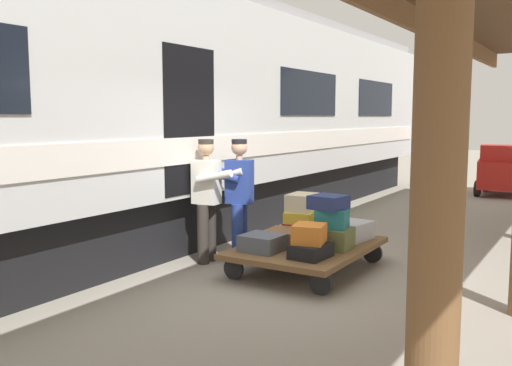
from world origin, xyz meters
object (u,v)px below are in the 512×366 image
object	(u,v)px
luggage_cart	(307,248)
suitcase_orange_carryall	(309,234)
suitcase_olive_duffel	(331,238)
baggage_tug	(501,171)
suitcase_black_hardshell	(311,251)
porter_by_door	(208,196)
porter_in_overalls	(238,196)
suitcase_gray_aluminum	(348,231)
suitcase_cream_canvas	(302,202)
suitcase_red_plastic	(304,228)
suitcase_yellow_case	(302,216)
suitcase_brown_leather	(285,236)
suitcase_slate_roller	(263,243)
train_car	(111,113)
suitcase_teal_softside	(332,218)
suitcase_navy_fabric	(329,202)

from	to	relation	value
luggage_cart	suitcase_orange_carryall	distance (m)	0.69
suitcase_olive_duffel	baggage_tug	xyz separation A→B (m)	(-0.70, -9.04, 0.16)
suitcase_black_hardshell	porter_by_door	world-z (taller)	porter_by_door
porter_in_overalls	suitcase_orange_carryall	bearing A→B (deg)	160.40
suitcase_gray_aluminum	suitcase_orange_carryall	distance (m)	1.13
suitcase_cream_canvas	baggage_tug	bearing A→B (deg)	-99.49
suitcase_red_plastic	suitcase_yellow_case	distance (m)	0.17
suitcase_red_plastic	porter_in_overalls	size ratio (longest dim) A/B	0.36
luggage_cart	suitcase_brown_leather	distance (m)	0.36
suitcase_gray_aluminum	suitcase_slate_roller	xyz separation A→B (m)	(0.67, 1.16, -0.02)
train_car	baggage_tug	world-z (taller)	train_car
suitcase_gray_aluminum	luggage_cart	bearing A→B (deg)	60.01
train_car	suitcase_orange_carryall	distance (m)	3.69
suitcase_black_hardshell	suitcase_cream_canvas	bearing A→B (deg)	-58.60
suitcase_gray_aluminum	suitcase_teal_softside	distance (m)	0.60
suitcase_red_plastic	suitcase_navy_fabric	world-z (taller)	suitcase_navy_fabric
train_car	suitcase_olive_duffel	world-z (taller)	train_car
suitcase_red_plastic	suitcase_yellow_case	xyz separation A→B (m)	(0.04, -0.00, 0.17)
suitcase_yellow_case	porter_in_overalls	bearing A→B (deg)	44.38
suitcase_teal_softside	suitcase_slate_roller	bearing A→B (deg)	42.70
suitcase_teal_softside	porter_by_door	bearing A→B (deg)	12.36
train_car	suitcase_slate_roller	world-z (taller)	train_car
luggage_cart	suitcase_slate_roller	size ratio (longest dim) A/B	4.35
suitcase_yellow_case	baggage_tug	xyz separation A→B (m)	(-1.41, -8.45, 0.03)
luggage_cart	suitcase_navy_fabric	world-z (taller)	suitcase_navy_fabric
suitcase_brown_leather	suitcase_gray_aluminum	size ratio (longest dim) A/B	0.85
luggage_cart	suitcase_black_hardshell	distance (m)	0.68
train_car	porter_by_door	world-z (taller)	train_car
train_car	suitcase_cream_canvas	size ratio (longest dim) A/B	43.68
suitcase_olive_duffel	suitcase_orange_carryall	size ratio (longest dim) A/B	1.29
suitcase_slate_roller	porter_in_overalls	xyz separation A→B (m)	(0.70, -0.51, 0.48)
suitcase_red_plastic	suitcase_olive_duffel	size ratio (longest dim) A/B	1.21
suitcase_teal_softside	suitcase_yellow_case	bearing A→B (deg)	-37.70
luggage_cart	suitcase_red_plastic	bearing A→B (deg)	-60.01
suitcase_gray_aluminum	suitcase_brown_leather	bearing A→B (deg)	40.90
suitcase_cream_canvas	suitcase_slate_roller	bearing A→B (deg)	92.16
suitcase_brown_leather	porter_in_overalls	xyz separation A→B (m)	(0.70, 0.07, 0.50)
suitcase_navy_fabric	train_car	bearing A→B (deg)	6.39
suitcase_orange_carryall	suitcase_teal_softside	bearing A→B (deg)	-93.83
suitcase_brown_leather	suitcase_yellow_case	bearing A→B (deg)	-86.23
suitcase_red_plastic	suitcase_olive_duffel	distance (m)	0.88
suitcase_navy_fabric	suitcase_yellow_case	bearing A→B (deg)	-41.02
train_car	suitcase_slate_roller	xyz separation A→B (m)	(-2.77, 0.20, -1.62)
porter_by_door	suitcase_orange_carryall	bearing A→B (deg)	172.89
suitcase_slate_roller	suitcase_orange_carryall	bearing A→B (deg)	-176.44
train_car	luggage_cart	distance (m)	3.59
suitcase_cream_canvas	porter_in_overalls	size ratio (longest dim) A/B	0.28
suitcase_red_plastic	suitcase_cream_canvas	world-z (taller)	suitcase_cream_canvas
suitcase_black_hardshell	porter_in_overalls	distance (m)	1.54
suitcase_olive_duffel	suitcase_black_hardshell	xyz separation A→B (m)	(0.00, 0.58, -0.05)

